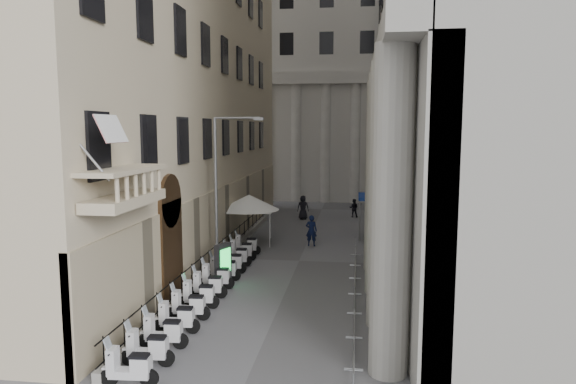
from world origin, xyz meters
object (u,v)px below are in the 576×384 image
Objects in this scene: pedestrian_b at (354,208)px; pedestrian_a at (311,231)px; street_lamp at (222,180)px; info_kiosk at (223,265)px; security_tent at (252,203)px.

pedestrian_a is at bearing 82.37° from pedestrian_b.
street_lamp is 4.05× the size of pedestrian_a.
info_kiosk is 1.03× the size of pedestrian_a.
info_kiosk is 9.68m from pedestrian_a.
pedestrian_a is at bearing 55.27° from street_lamp.
street_lamp is at bearing 74.09° from pedestrian_b.
security_tent is 4.30m from pedestrian_a.
pedestrian_b is at bearing 97.29° from info_kiosk.
street_lamp is at bearing -92.53° from security_tent.
info_kiosk reaches higher than pedestrian_b.
security_tent is 9.37m from info_kiosk.
security_tent reaches higher than pedestrian_b.
security_tent is at bearing 1.94° from pedestrian_a.
pedestrian_a is 1.28× the size of pedestrian_b.
security_tent reaches higher than info_kiosk.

